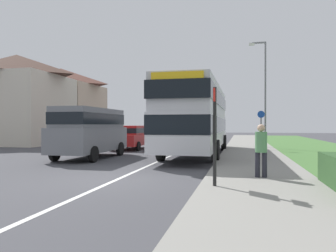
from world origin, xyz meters
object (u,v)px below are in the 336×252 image
(cycle_route_sign, at_px, (261,128))
(parked_van_grey, at_px, (90,129))
(parked_car_red, at_px, (131,136))
(bus_stop_sign, at_px, (215,129))
(street_lamp_mid, at_px, (264,87))
(pedestrian_at_stop, at_px, (261,148))
(double_decker_bus, at_px, (197,116))

(cycle_route_sign, bearing_deg, parked_van_grey, -144.68)
(parked_car_red, distance_m, bus_stop_sign, 14.09)
(parked_car_red, xyz_separation_m, cycle_route_sign, (8.42, 0.12, 0.55))
(street_lamp_mid, bearing_deg, parked_car_red, -166.10)
(parked_van_grey, bearing_deg, street_lamp_mid, 42.49)
(pedestrian_at_stop, relative_size, cycle_route_sign, 0.66)
(pedestrian_at_stop, height_order, cycle_route_sign, cycle_route_sign)
(cycle_route_sign, bearing_deg, pedestrian_at_stop, -93.34)
(parked_car_red, xyz_separation_m, street_lamp_mid, (8.71, 2.16, 3.31))
(parked_car_red, bearing_deg, street_lamp_mid, 13.90)
(parked_van_grey, height_order, parked_car_red, parked_van_grey)
(double_decker_bus, bearing_deg, parked_car_red, 147.47)
(parked_car_red, height_order, street_lamp_mid, street_lamp_mid)
(parked_car_red, bearing_deg, bus_stop_sign, -62.20)
(cycle_route_sign, bearing_deg, double_decker_bus, -137.64)
(bus_stop_sign, bearing_deg, street_lamp_mid, 81.64)
(parked_van_grey, distance_m, pedestrian_at_stop, 9.30)
(cycle_route_sign, bearing_deg, parked_car_red, -179.15)
(bus_stop_sign, distance_m, street_lamp_mid, 15.00)
(parked_car_red, bearing_deg, parked_van_grey, -90.83)
(parked_car_red, distance_m, street_lamp_mid, 9.57)
(double_decker_bus, relative_size, pedestrian_at_stop, 6.92)
(bus_stop_sign, height_order, cycle_route_sign, bus_stop_sign)
(bus_stop_sign, xyz_separation_m, street_lamp_mid, (2.15, 14.61, 2.65))
(parked_van_grey, xyz_separation_m, parked_car_red, (0.09, 5.90, -0.56))
(pedestrian_at_stop, xyz_separation_m, bus_stop_sign, (-1.22, -1.61, 0.56))
(street_lamp_mid, bearing_deg, double_decker_bus, -126.09)
(double_decker_bus, distance_m, street_lamp_mid, 6.83)
(parked_van_grey, relative_size, pedestrian_at_stop, 3.09)
(parked_van_grey, bearing_deg, parked_car_red, 89.17)
(pedestrian_at_stop, bearing_deg, bus_stop_sign, -127.11)
(pedestrian_at_stop, distance_m, cycle_route_sign, 10.99)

